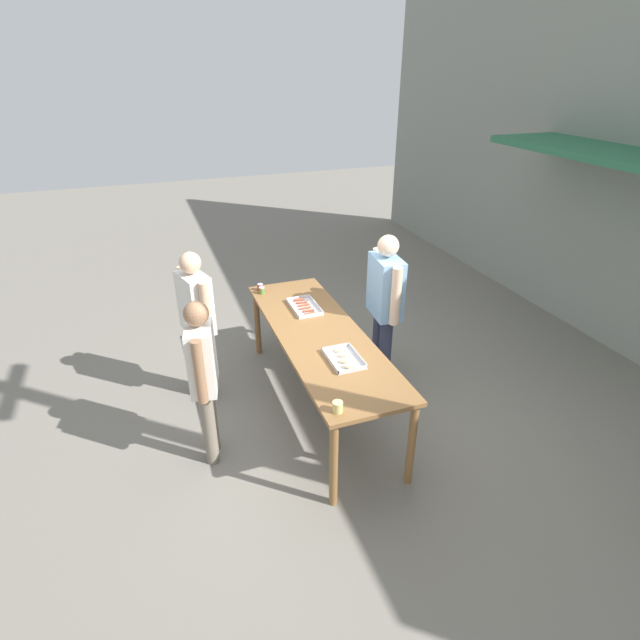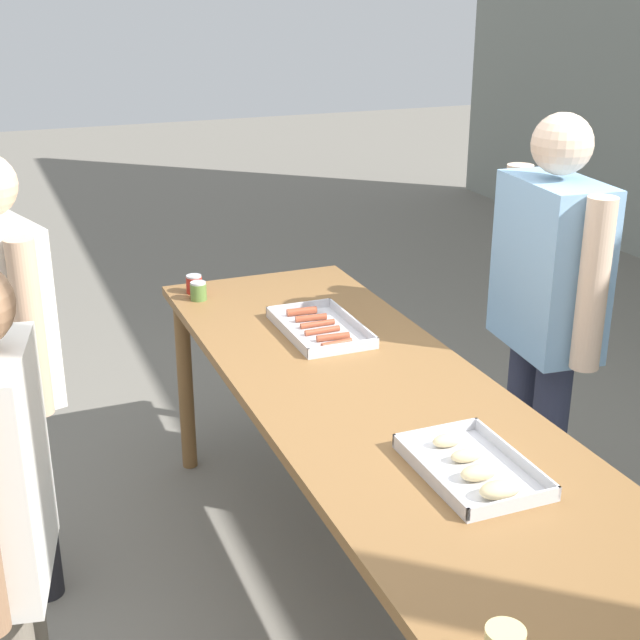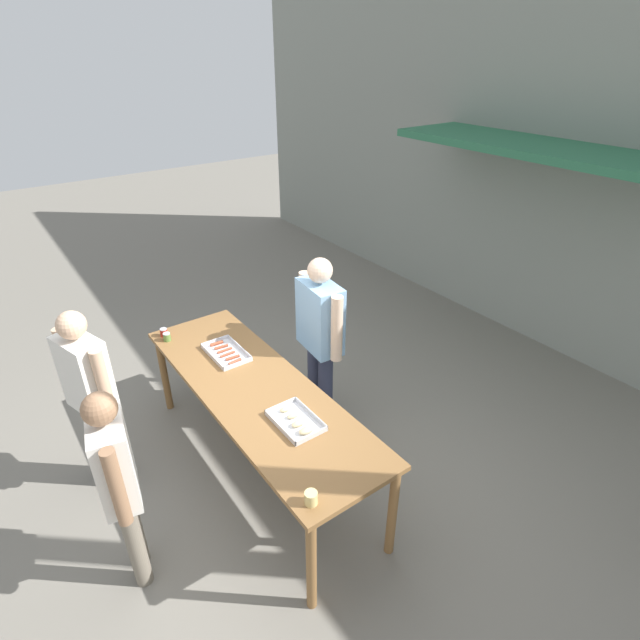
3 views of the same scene
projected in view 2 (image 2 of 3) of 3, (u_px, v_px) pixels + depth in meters
name	position (u px, v px, depth m)	size (l,w,h in m)	color
ground_plane	(372.00, 614.00, 3.26)	(24.00, 24.00, 0.00)	slate
serving_table	(377.00, 419.00, 2.97)	(2.72, 0.84, 0.89)	brown
food_tray_sausages	(320.00, 329.00, 3.46)	(0.47, 0.28, 0.04)	silver
food_tray_buns	(475.00, 470.00, 2.46)	(0.43, 0.28, 0.05)	silver
condiment_jar_mustard	(194.00, 284.00, 3.88)	(0.07, 0.07, 0.08)	#B22319
condiment_jar_ketchup	(198.00, 291.00, 3.80)	(0.07, 0.07, 0.08)	#567A38
person_server_behind_table	(547.00, 300.00, 3.41)	(0.68, 0.30, 1.73)	#333851
person_customer_holding_hotdog	(6.00, 345.00, 3.09)	(0.58, 0.34, 1.66)	#232328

